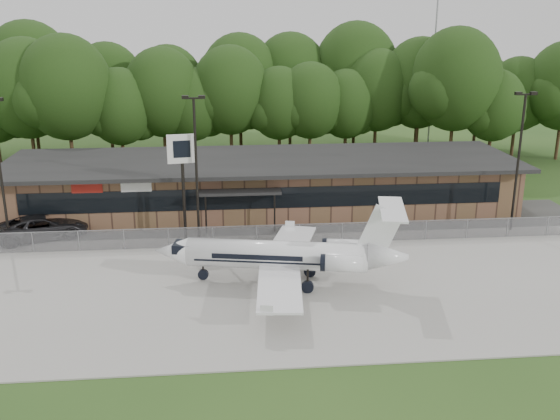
{
  "coord_description": "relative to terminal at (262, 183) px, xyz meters",
  "views": [
    {
      "loc": [
        -3.18,
        -25.55,
        15.15
      ],
      "look_at": [
        0.35,
        12.0,
        3.5
      ],
      "focal_mm": 40.0,
      "sensor_mm": 36.0,
      "label": 1
    }
  ],
  "objects": [
    {
      "name": "light_pole_mid",
      "position": [
        -5.0,
        -7.44,
        3.8
      ],
      "size": [
        1.55,
        0.3,
        10.23
      ],
      "color": "black",
      "rests_on": "ground"
    },
    {
      "name": "pole_sign",
      "position": [
        -5.96,
        -7.14,
        3.62
      ],
      "size": [
        2.0,
        0.55,
        7.58
      ],
      "rotation": [
        0.0,
        0.0,
        0.16
      ],
      "color": "black",
      "rests_on": "ground"
    },
    {
      "name": "ground",
      "position": [
        0.0,
        -23.94,
        -2.18
      ],
      "size": [
        160.0,
        160.0,
        0.0
      ],
      "primitive_type": "plane",
      "color": "#27491A",
      "rests_on": "ground"
    },
    {
      "name": "treeline",
      "position": [
        0.0,
        18.06,
        5.32
      ],
      "size": [
        72.0,
        12.0,
        15.0
      ],
      "primitive_type": null,
      "color": "black",
      "rests_on": "ground"
    },
    {
      "name": "business_jet",
      "position": [
        0.35,
        -15.66,
        -0.36
      ],
      "size": [
        15.02,
        13.49,
        5.07
      ],
      "rotation": [
        0.0,
        0.0,
        -0.2
      ],
      "color": "white",
      "rests_on": "ground"
    },
    {
      "name": "light_pole_right",
      "position": [
        18.0,
        -7.44,
        3.8
      ],
      "size": [
        1.55,
        0.3,
        10.23
      ],
      "color": "black",
      "rests_on": "ground"
    },
    {
      "name": "suv",
      "position": [
        -16.13,
        -5.98,
        -1.31
      ],
      "size": [
        6.85,
        4.87,
        1.73
      ],
      "primitive_type": "imported",
      "rotation": [
        0.0,
        0.0,
        1.93
      ],
      "color": "#2C2B2E",
      "rests_on": "ground"
    },
    {
      "name": "apron",
      "position": [
        0.0,
        -15.94,
        -2.14
      ],
      "size": [
        64.0,
        18.0,
        0.08
      ],
      "primitive_type": "cube",
      "color": "#9E9B93",
      "rests_on": "ground"
    },
    {
      "name": "fence",
      "position": [
        0.0,
        -8.94,
        -1.4
      ],
      "size": [
        46.0,
        0.04,
        1.52
      ],
      "color": "gray",
      "rests_on": "ground"
    },
    {
      "name": "terminal",
      "position": [
        0.0,
        0.0,
        0.0
      ],
      "size": [
        41.0,
        11.65,
        4.3
      ],
      "color": "brown",
      "rests_on": "ground"
    },
    {
      "name": "parking_lot",
      "position": [
        0.0,
        -4.44,
        -2.15
      ],
      "size": [
        50.0,
        9.0,
        0.06
      ],
      "primitive_type": "cube",
      "color": "#383835",
      "rests_on": "ground"
    },
    {
      "name": "radio_mast",
      "position": [
        22.0,
        24.06,
        10.32
      ],
      "size": [
        0.2,
        0.2,
        25.0
      ],
      "primitive_type": "cylinder",
      "color": "gray",
      "rests_on": "ground"
    }
  ]
}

